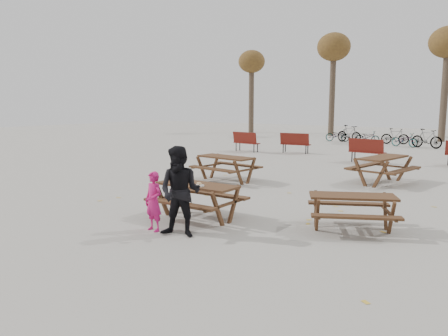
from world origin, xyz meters
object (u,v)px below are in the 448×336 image
Objects in this scene: main_picnic_table at (197,192)px; picnic_table_east at (352,213)px; picnic_table_far at (383,170)px; adult at (180,192)px; soda_bottle at (187,181)px; food_tray at (199,185)px; picnic_table_north at (226,169)px; child at (154,201)px.

picnic_table_east is at bearing 19.78° from main_picnic_table.
main_picnic_table is 0.91× the size of picnic_table_far.
main_picnic_table is 1.29m from adult.
picnic_table_east is 0.84× the size of picnic_table_far.
soda_bottle reaches higher than main_picnic_table.
adult is at bearing -72.14° from food_tray.
picnic_table_far is at bearing 74.59° from food_tray.
picnic_table_north is at bearing 118.40° from food_tray.
child is 0.72m from adult.
child is 5.73m from picnic_table_north.
child is 0.60× the size of picnic_table_far.
picnic_table_east is (3.18, 2.27, -0.24)m from child.
picnic_table_far is at bearing 80.51° from child.
child is 0.69× the size of adult.
food_tray is 0.15× the size of child.
food_tray is 0.11× the size of picnic_table_east.
food_tray is 0.34m from soda_bottle.
soda_bottle is 3.44m from picnic_table_east.
picnic_table_east is at bearing 24.79° from adult.
adult is (0.67, 0.03, 0.27)m from child.
child is at bearing -171.39° from picnic_table_east.
main_picnic_table is at bearing 96.96° from adult.
soda_bottle is 4.83m from picnic_table_north.
child reaches higher than main_picnic_table.
food_tray is 1.08m from child.
adult is at bearing -165.17° from picnic_table_east.
picnic_table_far is at bearing 61.61° from adult.
food_tray is 4.98m from picnic_table_north.
food_tray is at bearing -43.15° from main_picnic_table.
main_picnic_table is 1.05× the size of adult.
soda_bottle is 0.10× the size of adult.
adult reaches higher than picnic_table_far.
main_picnic_table is 0.35m from soda_bottle.
picnic_table_north reaches higher than picnic_table_east.
child is at bearing -97.36° from main_picnic_table.
child is at bearing -109.64° from food_tray.
child is 0.72× the size of picnic_table_east.
picnic_table_north is (-2.16, 4.18, -0.18)m from main_picnic_table.
adult reaches higher than food_tray.
adult is at bearing 8.90° from child.
picnic_table_far reaches higher than picnic_table_east.
picnic_table_far is (2.23, 6.86, -0.42)m from soda_bottle.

